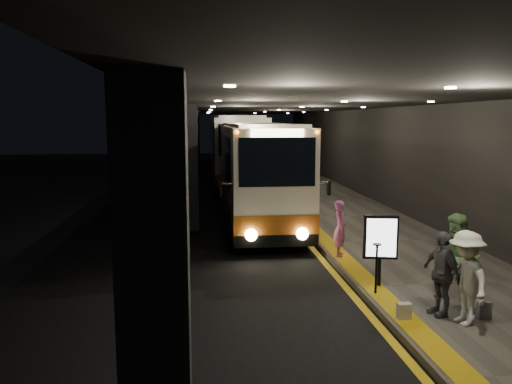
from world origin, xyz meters
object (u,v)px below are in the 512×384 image
coach_main (255,175)px  bag_plain (404,311)px  passenger_waiting_white (466,278)px  bag_polka (484,310)px  info_sign (381,239)px  coach_second (235,154)px  passenger_waiting_green (458,259)px  passenger_boarding (340,228)px  stanchion_post (376,269)px  passenger_waiting_grey (441,273)px

coach_main → bag_plain: coach_main is taller
coach_main → passenger_waiting_white: (2.72, -10.87, -0.72)m
bag_polka → info_sign: 2.58m
coach_second → passenger_waiting_green: bearing=-80.5°
bag_polka → info_sign: (-1.33, 2.01, 0.93)m
passenger_boarding → stanchion_post: passenger_boarding is taller
coach_second → passenger_waiting_grey: bearing=-82.5°
passenger_waiting_white → bag_polka: passenger_waiting_white is taller
coach_second → bag_plain: bearing=-84.7°
bag_polka → passenger_waiting_white: bearing=-159.7°
passenger_waiting_green → info_sign: passenger_waiting_green is taller
passenger_waiting_green → stanchion_post: (-1.44, 0.70, -0.38)m
passenger_waiting_grey → passenger_boarding: bearing=177.8°
passenger_waiting_grey → coach_second: bearing=175.0°
passenger_waiting_white → passenger_waiting_green: bearing=154.5°
passenger_waiting_white → bag_plain: size_ratio=5.48×
coach_second → bag_plain: 20.66m
info_sign → passenger_waiting_white: bearing=-58.6°
coach_main → bag_polka: (3.24, -10.68, -1.44)m
passenger_boarding → passenger_waiting_white: 4.87m
passenger_boarding → bag_polka: size_ratio=4.89×
coach_second → bag_polka: size_ratio=39.79×
coach_main → passenger_waiting_green: size_ratio=6.32×
passenger_waiting_green → info_sign: (-1.19, 1.18, 0.17)m
coach_second → passenger_waiting_grey: (2.64, -20.34, -0.93)m
bag_plain → bag_polka: bearing=-3.9°
passenger_waiting_white → passenger_waiting_grey: (-0.24, 0.47, -0.05)m
coach_main → info_sign: size_ratio=7.21×
info_sign → stanchion_post: info_sign is taller
info_sign → stanchion_post: 0.77m
coach_second → passenger_waiting_white: (2.88, -20.80, -0.88)m
bag_polka → stanchion_post: stanchion_post is taller
passenger_boarding → stanchion_post: 3.05m
coach_second → bag_plain: coach_second is taller
passenger_boarding → bag_polka: bearing=-145.8°
passenger_waiting_white → info_sign: size_ratio=1.08×
info_sign → coach_main: bearing=113.6°
info_sign → passenger_waiting_green: bearing=-33.5°
coach_second → bag_plain: size_ratio=39.61×
passenger_boarding → passenger_waiting_green: 4.00m
passenger_boarding → bag_polka: 4.86m
info_sign → passenger_waiting_grey: bearing=-60.5°
bag_plain → stanchion_post: size_ratio=0.29×
coach_second → stanchion_post: 19.21m
coach_main → passenger_waiting_green: 10.35m
passenger_waiting_grey → bag_plain: size_ratio=5.16×
stanchion_post → info_sign: bearing=62.6°
bag_polka → passenger_waiting_green: bearing=99.2°
coach_main → info_sign: coach_main is taller
coach_second → passenger_waiting_white: 21.02m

